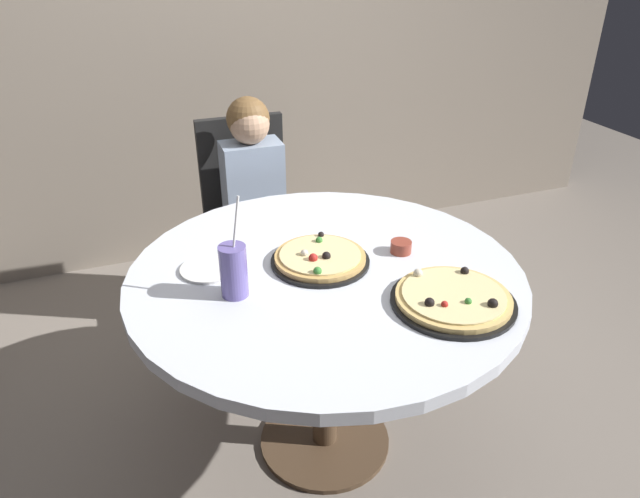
# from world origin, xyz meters

# --- Properties ---
(ground_plane) EXTENTS (8.00, 8.00, 0.00)m
(ground_plane) POSITION_xyz_m (0.00, 0.00, 0.00)
(ground_plane) COLOR slate
(dining_table) EXTENTS (1.25, 1.25, 0.75)m
(dining_table) POSITION_xyz_m (0.00, 0.00, 0.66)
(dining_table) COLOR silver
(dining_table) RESTS_ON ground_plane
(chair_wooden) EXTENTS (0.41, 0.41, 0.95)m
(chair_wooden) POSITION_xyz_m (0.00, 1.00, 0.53)
(chair_wooden) COLOR black
(chair_wooden) RESTS_ON ground_plane
(diner_child) EXTENTS (0.26, 0.41, 1.08)m
(diner_child) POSITION_xyz_m (-0.00, 0.81, 0.48)
(diner_child) COLOR #3F4766
(diner_child) RESTS_ON ground_plane
(pizza_veggie) EXTENTS (0.32, 0.32, 0.05)m
(pizza_veggie) POSITION_xyz_m (-0.00, 0.05, 0.77)
(pizza_veggie) COLOR black
(pizza_veggie) RESTS_ON dining_table
(pizza_cheese) EXTENTS (0.36, 0.36, 0.05)m
(pizza_cheese) POSITION_xyz_m (0.27, -0.30, 0.77)
(pizza_cheese) COLOR black
(pizza_cheese) RESTS_ON dining_table
(soda_cup) EXTENTS (0.08, 0.08, 0.31)m
(soda_cup) POSITION_xyz_m (-0.30, -0.04, 0.83)
(soda_cup) COLOR #6659A5
(soda_cup) RESTS_ON dining_table
(sauce_bowl) EXTENTS (0.07, 0.07, 0.04)m
(sauce_bowl) POSITION_xyz_m (0.28, 0.02, 0.77)
(sauce_bowl) COLOR brown
(sauce_bowl) RESTS_ON dining_table
(plate_small) EXTENTS (0.18, 0.18, 0.01)m
(plate_small) POSITION_xyz_m (-0.34, 0.13, 0.76)
(plate_small) COLOR white
(plate_small) RESTS_ON dining_table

